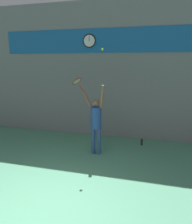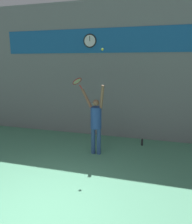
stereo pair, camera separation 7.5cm
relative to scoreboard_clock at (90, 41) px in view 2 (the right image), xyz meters
The scene contains 8 objects.
ground_plane 6.11m from the scoreboard_clock, 85.08° to the right, with size 18.00×18.00×0.00m, color #4C8C6B.
back_wall 1.18m from the scoreboard_clock, 10.70° to the left, with size 18.00×0.10×5.00m.
sponsor_banner 0.42m from the scoreboard_clock, ahead, with size 7.70×0.02×0.86m.
scoreboard_clock is the anchor object (origin of this frame).
tennis_player 3.14m from the scoreboard_clock, 67.37° to the right, with size 0.88×0.54×2.20m.
tennis_racket 1.91m from the scoreboard_clock, 90.56° to the right, with size 0.41×0.40×0.38m.
tennis_ball 2.09m from the scoreboard_clock, 62.70° to the right, with size 0.07×0.07×0.07m.
water_bottle 4.12m from the scoreboard_clock, 16.47° to the right, with size 0.08×0.08×0.24m.
Camera 2 is at (2.08, -3.06, 2.87)m, focal length 35.00 mm.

